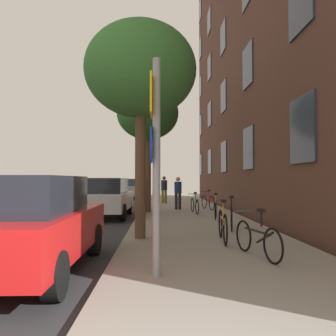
# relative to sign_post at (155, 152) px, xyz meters

# --- Properties ---
(ground_plane) EXTENTS (41.80, 41.80, 0.00)m
(ground_plane) POSITION_rel_sign_post_xyz_m (-2.20, 11.09, -1.99)
(ground_plane) COLOR #332D28
(road_asphalt) EXTENTS (7.00, 38.00, 0.01)m
(road_asphalt) POSITION_rel_sign_post_xyz_m (-4.30, 11.09, -1.99)
(road_asphalt) COLOR #2D2D30
(road_asphalt) RESTS_ON ground
(sidewalk) EXTENTS (4.20, 38.00, 0.12)m
(sidewalk) POSITION_rel_sign_post_xyz_m (1.30, 11.09, -1.93)
(sidewalk) COLOR gray
(sidewalk) RESTS_ON ground
(sign_post) EXTENTS (0.16, 0.60, 3.31)m
(sign_post) POSITION_rel_sign_post_xyz_m (0.00, 0.00, 0.00)
(sign_post) COLOR gray
(sign_post) RESTS_ON sidewalk
(traffic_light) EXTENTS (0.43, 0.24, 3.83)m
(traffic_light) POSITION_rel_sign_post_xyz_m (-0.12, 19.25, 0.75)
(traffic_light) COLOR black
(traffic_light) RESTS_ON sidewalk
(tree_near) EXTENTS (2.81, 2.81, 5.40)m
(tree_near) POSITION_rel_sign_post_xyz_m (-0.39, 3.29, 2.30)
(tree_near) COLOR brown
(tree_near) RESTS_ON sidewalk
(tree_far) EXTENTS (2.78, 2.78, 5.61)m
(tree_far) POSITION_rel_sign_post_xyz_m (-0.42, 10.02, 2.51)
(tree_far) COLOR brown
(tree_far) RESTS_ON sidewalk
(bicycle_0) EXTENTS (0.53, 1.68, 0.92)m
(bicycle_0) POSITION_rel_sign_post_xyz_m (1.90, 1.16, -1.52)
(bicycle_0) COLOR black
(bicycle_0) RESTS_ON sidewalk
(bicycle_1) EXTENTS (0.42, 1.77, 0.99)m
(bicycle_1) POSITION_rel_sign_post_xyz_m (1.57, 2.78, -1.48)
(bicycle_1) COLOR black
(bicycle_1) RESTS_ON sidewalk
(bicycle_2) EXTENTS (0.51, 1.73, 0.98)m
(bicycle_2) POSITION_rel_sign_post_xyz_m (2.21, 4.82, -1.49)
(bicycle_2) COLOR black
(bicycle_2) RESTS_ON sidewalk
(bicycle_3) EXTENTS (0.48, 1.64, 0.95)m
(bicycle_3) POSITION_rel_sign_post_xyz_m (2.20, 7.49, -1.50)
(bicycle_3) COLOR black
(bicycle_3) RESTS_ON sidewalk
(bicycle_4) EXTENTS (0.42, 1.64, 0.92)m
(bicycle_4) POSITION_rel_sign_post_xyz_m (1.63, 9.51, -1.52)
(bicycle_4) COLOR black
(bicycle_4) RESTS_ON sidewalk
(bicycle_5) EXTENTS (0.53, 1.63, 0.96)m
(bicycle_5) POSITION_rel_sign_post_xyz_m (2.46, 11.19, -1.50)
(bicycle_5) COLOR black
(bicycle_5) RESTS_ON sidewalk
(pedestrian_0) EXTENTS (0.47, 0.47, 1.58)m
(pedestrian_0) POSITION_rel_sign_post_xyz_m (1.02, 11.36, -0.97)
(pedestrian_0) COLOR #26262D
(pedestrian_0) RESTS_ON sidewalk
(pedestrian_1) EXTENTS (0.52, 0.52, 1.66)m
(pedestrian_1) POSITION_rel_sign_post_xyz_m (0.42, 15.56, -0.93)
(pedestrian_1) COLOR olive
(pedestrian_1) RESTS_ON sidewalk
(car_0) EXTENTS (1.93, 4.16, 1.62)m
(car_0) POSITION_rel_sign_post_xyz_m (-2.13, 0.57, -1.15)
(car_0) COLOR red
(car_0) RESTS_ON road_asphalt
(car_1) EXTENTS (1.83, 4.42, 1.62)m
(car_1) POSITION_rel_sign_post_xyz_m (-2.07, 9.02, -1.15)
(car_1) COLOR silver
(car_1) RESTS_ON road_asphalt
(car_2) EXTENTS (1.88, 4.04, 1.62)m
(car_2) POSITION_rel_sign_post_xyz_m (-2.45, 23.47, -1.15)
(car_2) COLOR #B7B7BC
(car_2) RESTS_ON road_asphalt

